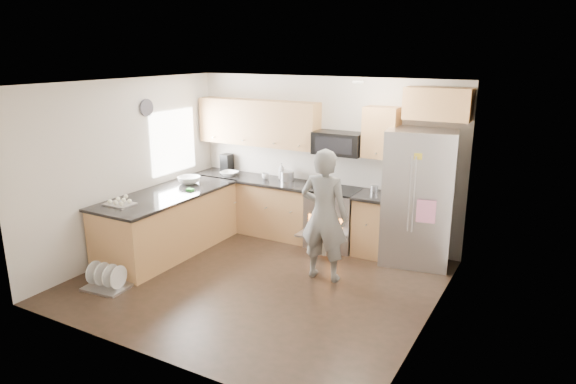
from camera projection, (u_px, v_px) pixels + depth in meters
The scene contains 8 objects.
ground at pixel (258, 281), 6.87m from camera, with size 4.50×4.50×0.00m, color black.
room_shell at pixel (254, 158), 6.45m from camera, with size 4.54×4.04×2.62m.
back_cabinet_run at pixel (284, 179), 8.35m from camera, with size 4.45×0.64×2.50m.
peninsula at pixel (168, 222), 7.77m from camera, with size 0.96×2.36×1.04m.
stove_range at pixel (334, 204), 7.94m from camera, with size 0.76×0.97×1.79m.
refrigerator at pixel (418, 197), 7.27m from camera, with size 1.06×0.89×1.94m.
person at pixel (324, 215), 6.74m from camera, with size 0.65×0.43×1.78m, color slate.
dish_rack at pixel (107, 281), 6.65m from camera, with size 0.59×0.50×0.34m.
Camera 1 is at (3.41, -5.30, 3.00)m, focal length 32.00 mm.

